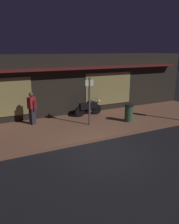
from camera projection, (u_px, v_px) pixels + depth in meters
The scene contains 7 objects.
ground_plane at pixel (103, 152), 8.64m from camera, with size 60.00×60.00×0.00m, color black.
sidewalk_slab at pixel (74, 127), 11.21m from camera, with size 18.00×4.00×0.15m, color brown.
storefront_building at pixel (53, 84), 13.66m from camera, with size 18.00×3.30×3.60m.
motorcycle at pixel (89, 107), 12.85m from camera, with size 1.70×0.55×0.97m.
person_photographer at pixel (32, 108), 11.19m from camera, with size 0.44×0.55×1.67m.
sign_post at pixel (89, 99), 10.99m from camera, with size 0.44×0.09×2.40m.
trash_bin at pixel (129, 113), 11.76m from camera, with size 0.48×0.48×0.93m.
Camera 1 is at (-3.97, -6.84, 3.85)m, focal length 35.47 mm.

